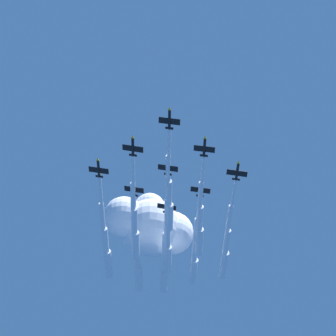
{
  "coord_description": "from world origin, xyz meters",
  "views": [
    {
      "loc": [
        58.04,
        109.82,
        27.84
      ],
      "look_at": [
        0.0,
        0.0,
        187.67
      ],
      "focal_mm": 53.23,
      "sensor_mm": 36.0,
      "label": 1
    }
  ],
  "objects_px": {
    "jet_port_inner": "(200,220)",
    "jet_trail_port": "(137,258)",
    "jet_port_outer": "(106,243)",
    "jet_starboard_outer": "(195,252)",
    "jet_lead": "(169,195)",
    "jet_trail_starboard": "(164,263)",
    "jet_starboard_inner": "(135,223)",
    "jet_port_mid": "(168,238)",
    "jet_starboard_mid": "(226,244)"
  },
  "relations": [
    {
      "from": "jet_starboard_outer",
      "to": "jet_trail_starboard",
      "type": "bearing_deg",
      "value": -61.43
    },
    {
      "from": "jet_trail_port",
      "to": "jet_port_outer",
      "type": "bearing_deg",
      "value": 12.92
    },
    {
      "from": "jet_starboard_inner",
      "to": "jet_starboard_outer",
      "type": "xyz_separation_m",
      "value": [
        -33.99,
        -5.71,
        2.15
      ]
    },
    {
      "from": "jet_lead",
      "to": "jet_starboard_outer",
      "type": "distance_m",
      "value": 36.94
    },
    {
      "from": "jet_port_outer",
      "to": "jet_trail_port",
      "type": "relative_size",
      "value": 0.99
    },
    {
      "from": "jet_starboard_inner",
      "to": "jet_trail_starboard",
      "type": "relative_size",
      "value": 1.08
    },
    {
      "from": "jet_starboard_inner",
      "to": "jet_port_mid",
      "type": "xyz_separation_m",
      "value": [
        -18.5,
        -3.8,
        2.45
      ]
    },
    {
      "from": "jet_port_mid",
      "to": "jet_starboard_outer",
      "type": "relative_size",
      "value": 1.05
    },
    {
      "from": "jet_trail_starboard",
      "to": "jet_starboard_outer",
      "type": "bearing_deg",
      "value": 118.57
    },
    {
      "from": "jet_trail_starboard",
      "to": "jet_starboard_inner",
      "type": "bearing_deg",
      "value": 39.06
    },
    {
      "from": "jet_lead",
      "to": "jet_starboard_mid",
      "type": "xyz_separation_m",
      "value": [
        -35.92,
        -11.72,
        -2.82
      ]
    },
    {
      "from": "jet_starboard_outer",
      "to": "jet_port_inner",
      "type": "bearing_deg",
      "value": 65.83
    },
    {
      "from": "jet_starboard_outer",
      "to": "jet_trail_starboard",
      "type": "distance_m",
      "value": 17.32
    },
    {
      "from": "jet_port_outer",
      "to": "jet_trail_port",
      "type": "height_order",
      "value": "jet_trail_port"
    },
    {
      "from": "jet_starboard_mid",
      "to": "jet_port_mid",
      "type": "bearing_deg",
      "value": -25.25
    },
    {
      "from": "jet_port_inner",
      "to": "jet_trail_starboard",
      "type": "relative_size",
      "value": 1.03
    },
    {
      "from": "jet_trail_starboard",
      "to": "jet_port_mid",
      "type": "bearing_deg",
      "value": 67.05
    },
    {
      "from": "jet_port_inner",
      "to": "jet_port_outer",
      "type": "bearing_deg",
      "value": -45.39
    },
    {
      "from": "jet_starboard_inner",
      "to": "jet_port_mid",
      "type": "distance_m",
      "value": 19.04
    },
    {
      "from": "jet_trail_starboard",
      "to": "jet_port_outer",
      "type": "bearing_deg",
      "value": 6.38
    },
    {
      "from": "jet_port_inner",
      "to": "jet_trail_port",
      "type": "xyz_separation_m",
      "value": [
        13.39,
        -35.82,
        0.99
      ]
    },
    {
      "from": "jet_port_inner",
      "to": "jet_port_mid",
      "type": "relative_size",
      "value": 0.95
    },
    {
      "from": "jet_starboard_inner",
      "to": "jet_starboard_outer",
      "type": "height_order",
      "value": "jet_starboard_outer"
    },
    {
      "from": "jet_starboard_inner",
      "to": "jet_starboard_outer",
      "type": "bearing_deg",
      "value": -170.47
    },
    {
      "from": "jet_starboard_mid",
      "to": "jet_trail_starboard",
      "type": "height_order",
      "value": "jet_trail_starboard"
    },
    {
      "from": "jet_trail_port",
      "to": "jet_port_inner",
      "type": "bearing_deg",
      "value": 110.5
    },
    {
      "from": "jet_port_inner",
      "to": "jet_trail_port",
      "type": "distance_m",
      "value": 38.26
    },
    {
      "from": "jet_lead",
      "to": "jet_starboard_inner",
      "type": "distance_m",
      "value": 20.76
    },
    {
      "from": "jet_lead",
      "to": "jet_port_inner",
      "type": "bearing_deg",
      "value": -164.67
    },
    {
      "from": "jet_port_inner",
      "to": "jet_trail_starboard",
      "type": "height_order",
      "value": "jet_trail_starboard"
    },
    {
      "from": "jet_starboard_inner",
      "to": "jet_trail_port",
      "type": "distance_m",
      "value": 24.37
    },
    {
      "from": "jet_port_outer",
      "to": "jet_starboard_outer",
      "type": "distance_m",
      "value": 42.0
    },
    {
      "from": "jet_port_inner",
      "to": "jet_port_mid",
      "type": "bearing_deg",
      "value": -70.51
    },
    {
      "from": "jet_starboard_inner",
      "to": "jet_trail_starboard",
      "type": "height_order",
      "value": "jet_trail_starboard"
    },
    {
      "from": "jet_starboard_mid",
      "to": "jet_starboard_outer",
      "type": "relative_size",
      "value": 1.07
    },
    {
      "from": "jet_lead",
      "to": "jet_starboard_inner",
      "type": "relative_size",
      "value": 0.92
    },
    {
      "from": "jet_port_inner",
      "to": "jet_lead",
      "type": "bearing_deg",
      "value": 15.33
    },
    {
      "from": "jet_starboard_mid",
      "to": "jet_starboard_inner",
      "type": "bearing_deg",
      "value": -10.15
    },
    {
      "from": "jet_starboard_inner",
      "to": "jet_starboard_mid",
      "type": "height_order",
      "value": "jet_starboard_inner"
    },
    {
      "from": "jet_port_mid",
      "to": "jet_starboard_mid",
      "type": "height_order",
      "value": "jet_port_mid"
    },
    {
      "from": "jet_starboard_outer",
      "to": "jet_starboard_inner",
      "type": "bearing_deg",
      "value": 9.53
    },
    {
      "from": "jet_port_inner",
      "to": "jet_starboard_outer",
      "type": "distance_m",
      "value": 22.12
    },
    {
      "from": "jet_port_inner",
      "to": "jet_trail_starboard",
      "type": "xyz_separation_m",
      "value": [
        -0.78,
        -35.31,
        2.82
      ]
    },
    {
      "from": "jet_lead",
      "to": "jet_starboard_outer",
      "type": "height_order",
      "value": "jet_lead"
    },
    {
      "from": "jet_starboard_mid",
      "to": "jet_trail_starboard",
      "type": "distance_m",
      "value": 33.44
    },
    {
      "from": "jet_port_inner",
      "to": "jet_starboard_inner",
      "type": "distance_m",
      "value": 28.83
    },
    {
      "from": "jet_lead",
      "to": "jet_port_mid",
      "type": "xyz_separation_m",
      "value": [
        -11.62,
        -23.19,
        -0.36
      ]
    },
    {
      "from": "jet_port_inner",
      "to": "jet_starboard_outer",
      "type": "height_order",
      "value": "jet_starboard_outer"
    },
    {
      "from": "jet_port_inner",
      "to": "jet_trail_starboard",
      "type": "distance_m",
      "value": 35.43
    },
    {
      "from": "jet_starboard_inner",
      "to": "jet_port_outer",
      "type": "xyz_separation_m",
      "value": [
        6.34,
        -17.29,
        0.08
      ]
    }
  ]
}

